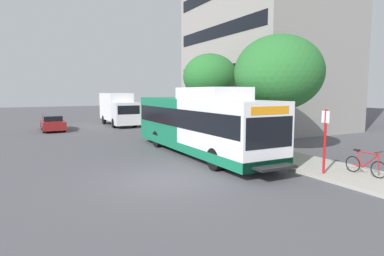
{
  "coord_description": "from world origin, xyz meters",
  "views": [
    {
      "loc": [
        -4.7,
        -11.33,
        3.46
      ],
      "look_at": [
        2.9,
        3.14,
        1.6
      ],
      "focal_mm": 30.38,
      "sensor_mm": 36.0,
      "label": 1
    }
  ],
  "objects_px": {
    "transit_bus": "(199,124)",
    "parked_car_far_lane": "(53,123)",
    "street_tree_near_stop": "(278,73)",
    "street_tree_mid_block": "(210,77)",
    "box_truck_background": "(118,108)",
    "bus_stop_sign_pole": "(325,137)",
    "bicycle_parked": "(366,165)"
  },
  "relations": [
    {
      "from": "parked_car_far_lane",
      "to": "box_truck_background",
      "type": "height_order",
      "value": "box_truck_background"
    },
    {
      "from": "street_tree_mid_block",
      "to": "transit_bus",
      "type": "bearing_deg",
      "value": -125.98
    },
    {
      "from": "transit_bus",
      "to": "box_truck_background",
      "type": "height_order",
      "value": "transit_bus"
    },
    {
      "from": "transit_bus",
      "to": "parked_car_far_lane",
      "type": "xyz_separation_m",
      "value": [
        -6.15,
        15.51,
        -1.04
      ]
    },
    {
      "from": "street_tree_mid_block",
      "to": "box_truck_background",
      "type": "bearing_deg",
      "value": 107.39
    },
    {
      "from": "transit_bus",
      "to": "box_truck_background",
      "type": "xyz_separation_m",
      "value": [
        0.18,
        17.22,
        0.04
      ]
    },
    {
      "from": "street_tree_near_stop",
      "to": "bicycle_parked",
      "type": "bearing_deg",
      "value": -93.69
    },
    {
      "from": "bus_stop_sign_pole",
      "to": "street_tree_mid_block",
      "type": "bearing_deg",
      "value": 81.85
    },
    {
      "from": "street_tree_near_stop",
      "to": "box_truck_background",
      "type": "bearing_deg",
      "value": 100.8
    },
    {
      "from": "parked_car_far_lane",
      "to": "bus_stop_sign_pole",
      "type": "bearing_deg",
      "value": -69.2
    },
    {
      "from": "transit_bus",
      "to": "bicycle_parked",
      "type": "height_order",
      "value": "transit_bus"
    },
    {
      "from": "transit_bus",
      "to": "bus_stop_sign_pole",
      "type": "xyz_separation_m",
      "value": [
        2.2,
        -6.47,
        -0.05
      ]
    },
    {
      "from": "street_tree_near_stop",
      "to": "street_tree_mid_block",
      "type": "distance_m",
      "value": 7.28
    },
    {
      "from": "transit_bus",
      "to": "street_tree_mid_block",
      "type": "distance_m",
      "value": 7.19
    },
    {
      "from": "transit_bus",
      "to": "box_truck_background",
      "type": "distance_m",
      "value": 17.22
    },
    {
      "from": "street_tree_mid_block",
      "to": "bus_stop_sign_pole",
      "type": "bearing_deg",
      "value": -98.15
    },
    {
      "from": "bus_stop_sign_pole",
      "to": "bicycle_parked",
      "type": "relative_size",
      "value": 1.48
    },
    {
      "from": "transit_bus",
      "to": "street_tree_mid_block",
      "type": "relative_size",
      "value": 2.02
    },
    {
      "from": "box_truck_background",
      "to": "parked_car_far_lane",
      "type": "bearing_deg",
      "value": -164.87
    },
    {
      "from": "bicycle_parked",
      "to": "box_truck_background",
      "type": "xyz_separation_m",
      "value": [
        -3.3,
        24.63,
        1.18
      ]
    },
    {
      "from": "street_tree_mid_block",
      "to": "parked_car_far_lane",
      "type": "bearing_deg",
      "value": 134.71
    },
    {
      "from": "bicycle_parked",
      "to": "parked_car_far_lane",
      "type": "relative_size",
      "value": 0.39
    },
    {
      "from": "transit_bus",
      "to": "parked_car_far_lane",
      "type": "bearing_deg",
      "value": 111.64
    },
    {
      "from": "bus_stop_sign_pole",
      "to": "box_truck_background",
      "type": "xyz_separation_m",
      "value": [
        -2.02,
        23.69,
        0.09
      ]
    },
    {
      "from": "street_tree_near_stop",
      "to": "street_tree_mid_block",
      "type": "xyz_separation_m",
      "value": [
        0.06,
        7.28,
        0.06
      ]
    },
    {
      "from": "bus_stop_sign_pole",
      "to": "parked_car_far_lane",
      "type": "xyz_separation_m",
      "value": [
        -8.35,
        21.98,
        -0.99
      ]
    },
    {
      "from": "transit_bus",
      "to": "street_tree_near_stop",
      "type": "height_order",
      "value": "street_tree_near_stop"
    },
    {
      "from": "parked_car_far_lane",
      "to": "street_tree_near_stop",
      "type": "bearing_deg",
      "value": -60.2
    },
    {
      "from": "transit_bus",
      "to": "street_tree_near_stop",
      "type": "distance_m",
      "value": 5.08
    },
    {
      "from": "street_tree_mid_block",
      "to": "parked_car_far_lane",
      "type": "xyz_separation_m",
      "value": [
        -10.04,
        10.15,
        -3.84
      ]
    },
    {
      "from": "box_truck_background",
      "to": "bicycle_parked",
      "type": "bearing_deg",
      "value": -82.38
    },
    {
      "from": "street_tree_near_stop",
      "to": "box_truck_background",
      "type": "relative_size",
      "value": 0.9
    }
  ]
}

